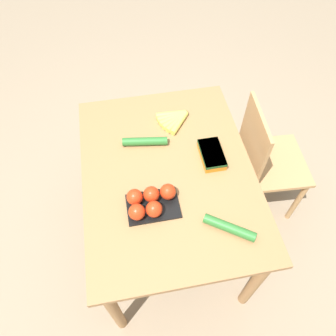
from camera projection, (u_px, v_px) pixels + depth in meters
The scene contains 8 objects.
ground_plane at pixel (168, 233), 2.34m from camera, with size 12.00×12.00×0.00m, color gray.
dining_table at pixel (168, 183), 1.79m from camera, with size 1.18×0.89×0.78m.
chair at pixel (265, 161), 2.10m from camera, with size 0.45×0.43×0.92m.
banana_bunch at pixel (175, 119), 1.89m from camera, with size 0.17×0.19×0.03m.
tomato_pack at pixel (150, 202), 1.55m from camera, with size 0.17×0.25×0.09m.
carrot_bag at pixel (212, 154), 1.73m from camera, with size 0.19×0.11×0.05m.
cucumber_near at pixel (229, 228), 1.49m from camera, with size 0.18×0.23×0.05m.
cucumber_far at pixel (145, 141), 1.78m from camera, with size 0.08×0.25×0.05m.
Camera 1 is at (0.94, -0.18, 2.18)m, focal length 35.00 mm.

